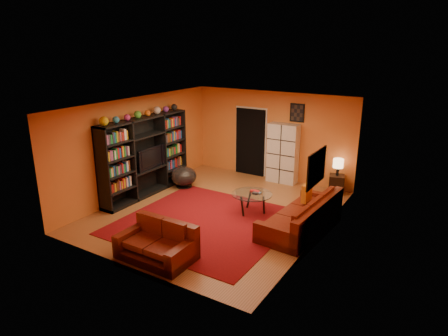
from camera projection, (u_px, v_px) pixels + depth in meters
The scene contains 20 objects.
floor at pixel (218, 211), 9.75m from camera, with size 6.00×6.00×0.00m, color brown.
ceiling at pixel (217, 105), 8.96m from camera, with size 6.00×6.00×0.00m, color white.
wall_back at pixel (272, 136), 11.79m from camera, with size 6.00×6.00×0.00m, color orange.
wall_front at pixel (125, 202), 6.92m from camera, with size 6.00×6.00×0.00m, color orange.
wall_left at pixel (139, 146), 10.61m from camera, with size 6.00×6.00×0.00m, color orange.
wall_right at pixel (321, 178), 8.11m from camera, with size 6.00×6.00×0.00m, color orange.
rug at pixel (205, 222), 9.13m from camera, with size 3.60×3.60×0.01m, color #5E0A0F.
doorway at pixel (250, 142), 12.20m from camera, with size 0.95×0.10×2.04m, color black.
wall_art_right at pixel (317, 168), 7.79m from camera, with size 0.03×1.00×0.70m, color black.
wall_art_back at pixel (297, 113), 11.18m from camera, with size 0.42×0.03×0.52m, color black.
entertainment_unit at pixel (145, 156), 10.57m from camera, with size 0.45×3.00×2.10m, color black.
tv at pixel (149, 157), 10.61m from camera, with size 0.13×1.01×0.58m, color black.
sofa at pixel (305, 217), 8.74m from camera, with size 1.16×2.51×0.85m.
loveseat at pixel (159, 243), 7.60m from camera, with size 1.44×0.87×0.85m.
throw_pillow at pixel (307, 192), 9.21m from camera, with size 0.12×0.42×0.42m, color orange.
coffee_table at pixel (252, 196), 9.52m from camera, with size 0.97×0.97×0.48m.
storage_cabinet at pixel (283, 153), 11.54m from camera, with size 0.87×0.39×1.73m, color silver.
bowl_chair at pixel (184, 176), 11.29m from camera, with size 0.72×0.72×0.59m.
side_table at pixel (336, 184), 10.87m from camera, with size 0.40×0.40×0.50m, color black.
table_lamp at pixel (338, 164), 10.70m from camera, with size 0.28×0.28×0.46m.
Camera 1 is at (4.83, -7.57, 3.95)m, focal length 32.00 mm.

